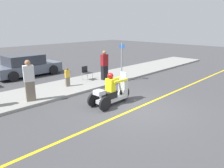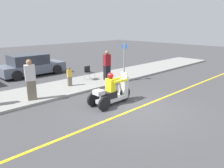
{
  "view_description": "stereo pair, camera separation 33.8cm",
  "coord_description": "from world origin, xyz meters",
  "px_view_note": "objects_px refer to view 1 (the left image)",
  "views": [
    {
      "loc": [
        -6.79,
        -5.14,
        3.36
      ],
      "look_at": [
        -0.32,
        1.09,
        0.91
      ],
      "focal_mm": 35.0,
      "sensor_mm": 36.0,
      "label": 1
    },
    {
      "loc": [
        -6.55,
        -5.38,
        3.36
      ],
      "look_at": [
        -0.32,
        1.09,
        0.91
      ],
      "focal_mm": 35.0,
      "sensor_mm": 36.0,
      "label": 2
    }
  ],
  "objects_px": {
    "spectator_near_curb": "(104,66)",
    "street_sign": "(122,60)",
    "spectator_end_of_line": "(67,77)",
    "parked_car_lot_center": "(27,66)",
    "spectator_by_tree": "(29,81)",
    "folding_chair_set_back": "(86,72)",
    "motorcycle_trike": "(112,93)"
  },
  "relations": [
    {
      "from": "spectator_by_tree",
      "to": "street_sign",
      "type": "height_order",
      "value": "street_sign"
    },
    {
      "from": "spectator_by_tree",
      "to": "parked_car_lot_center",
      "type": "bearing_deg",
      "value": 66.05
    },
    {
      "from": "spectator_near_curb",
      "to": "street_sign",
      "type": "relative_size",
      "value": 0.8
    },
    {
      "from": "motorcycle_trike",
      "to": "street_sign",
      "type": "bearing_deg",
      "value": 35.68
    },
    {
      "from": "spectator_end_of_line",
      "to": "parked_car_lot_center",
      "type": "height_order",
      "value": "parked_car_lot_center"
    },
    {
      "from": "spectator_end_of_line",
      "to": "motorcycle_trike",
      "type": "bearing_deg",
      "value": -91.31
    },
    {
      "from": "spectator_near_curb",
      "to": "street_sign",
      "type": "xyz_separation_m",
      "value": [
        0.77,
        -0.7,
        0.35
      ]
    },
    {
      "from": "motorcycle_trike",
      "to": "folding_chair_set_back",
      "type": "bearing_deg",
      "value": 66.02
    },
    {
      "from": "spectator_end_of_line",
      "to": "folding_chair_set_back",
      "type": "xyz_separation_m",
      "value": [
        1.62,
        0.4,
        0.01
      ]
    },
    {
      "from": "motorcycle_trike",
      "to": "parked_car_lot_center",
      "type": "height_order",
      "value": "parked_car_lot_center"
    },
    {
      "from": "motorcycle_trike",
      "to": "folding_chair_set_back",
      "type": "distance_m",
      "value": 4.17
    },
    {
      "from": "spectator_end_of_line",
      "to": "spectator_by_tree",
      "type": "distance_m",
      "value": 2.62
    },
    {
      "from": "folding_chair_set_back",
      "to": "street_sign",
      "type": "height_order",
      "value": "street_sign"
    },
    {
      "from": "spectator_end_of_line",
      "to": "spectator_near_curb",
      "type": "bearing_deg",
      "value": -8.25
    },
    {
      "from": "motorcycle_trike",
      "to": "spectator_near_curb",
      "type": "xyz_separation_m",
      "value": [
        2.52,
        3.06,
        0.46
      ]
    },
    {
      "from": "spectator_end_of_line",
      "to": "parked_car_lot_center",
      "type": "distance_m",
      "value": 4.54
    },
    {
      "from": "motorcycle_trike",
      "to": "parked_car_lot_center",
      "type": "relative_size",
      "value": 0.51
    },
    {
      "from": "spectator_end_of_line",
      "to": "street_sign",
      "type": "distance_m",
      "value": 3.45
    },
    {
      "from": "folding_chair_set_back",
      "to": "spectator_by_tree",
      "type": "bearing_deg",
      "value": -164.18
    },
    {
      "from": "spectator_end_of_line",
      "to": "parked_car_lot_center",
      "type": "xyz_separation_m",
      "value": [
        -0.12,
        4.54,
        0.06
      ]
    },
    {
      "from": "spectator_by_tree",
      "to": "folding_chair_set_back",
      "type": "distance_m",
      "value": 4.27
    },
    {
      "from": "spectator_near_curb",
      "to": "spectator_by_tree",
      "type": "bearing_deg",
      "value": -175.25
    },
    {
      "from": "parked_car_lot_center",
      "to": "motorcycle_trike",
      "type": "bearing_deg",
      "value": -89.69
    },
    {
      "from": "spectator_by_tree",
      "to": "spectator_near_curb",
      "type": "relative_size",
      "value": 1.03
    },
    {
      "from": "motorcycle_trike",
      "to": "spectator_near_curb",
      "type": "bearing_deg",
      "value": 50.56
    },
    {
      "from": "folding_chair_set_back",
      "to": "parked_car_lot_center",
      "type": "xyz_separation_m",
      "value": [
        -1.74,
        4.14,
        0.05
      ]
    },
    {
      "from": "parked_car_lot_center",
      "to": "folding_chair_set_back",
      "type": "bearing_deg",
      "value": -67.25
    },
    {
      "from": "spectator_by_tree",
      "to": "folding_chair_set_back",
      "type": "bearing_deg",
      "value": 15.82
    },
    {
      "from": "folding_chair_set_back",
      "to": "parked_car_lot_center",
      "type": "bearing_deg",
      "value": 112.75
    },
    {
      "from": "folding_chair_set_back",
      "to": "parked_car_lot_center",
      "type": "distance_m",
      "value": 4.49
    },
    {
      "from": "spectator_near_curb",
      "to": "street_sign",
      "type": "distance_m",
      "value": 1.1
    },
    {
      "from": "motorcycle_trike",
      "to": "spectator_by_tree",
      "type": "xyz_separation_m",
      "value": [
        -2.4,
        2.65,
        0.49
      ]
    }
  ]
}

